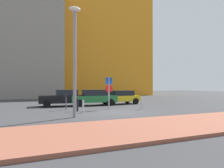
% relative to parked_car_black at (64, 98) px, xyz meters
% --- Properties ---
extents(ground_plane, '(120.00, 120.00, 0.00)m').
position_rel_parked_car_black_xyz_m(ground_plane, '(2.58, -6.36, -0.79)').
color(ground_plane, '#38383A').
extents(sidewalk_brick, '(40.00, 4.37, 0.14)m').
position_rel_parked_car_black_xyz_m(sidewalk_brick, '(2.58, -12.19, -0.72)').
color(sidewalk_brick, '#93513D').
rests_on(sidewalk_brick, ground).
extents(parked_car_black, '(4.51, 2.28, 1.54)m').
position_rel_parked_car_black_xyz_m(parked_car_black, '(0.00, 0.00, 0.00)').
color(parked_car_black, black).
rests_on(parked_car_black, ground).
extents(parked_car_green, '(4.58, 2.20, 1.53)m').
position_rel_parked_car_black_xyz_m(parked_car_green, '(2.85, -0.34, 0.01)').
color(parked_car_green, '#237238').
rests_on(parked_car_green, ground).
extents(parked_car_yellow, '(4.16, 2.11, 1.43)m').
position_rel_parked_car_black_xyz_m(parked_car_yellow, '(5.90, -0.18, -0.03)').
color(parked_car_yellow, gold).
rests_on(parked_car_yellow, ground).
extents(parking_sign_post, '(0.59, 0.17, 2.62)m').
position_rel_parked_car_black_xyz_m(parking_sign_post, '(2.85, -4.20, 0.85)').
color(parking_sign_post, gray).
rests_on(parking_sign_post, ground).
extents(parking_meter, '(0.18, 0.14, 1.31)m').
position_rel_parked_car_black_xyz_m(parking_meter, '(-0.47, -3.37, 0.07)').
color(parking_meter, '#4C4C51').
rests_on(parking_meter, ground).
extents(street_lamp, '(0.70, 0.36, 6.71)m').
position_rel_parked_car_black_xyz_m(street_lamp, '(-0.78, -7.49, 3.18)').
color(street_lamp, gray).
rests_on(street_lamp, ground).
extents(traffic_bollard_near, '(0.13, 0.13, 0.93)m').
position_rel_parked_car_black_xyz_m(traffic_bollard_near, '(0.24, -5.74, -0.32)').
color(traffic_bollard_near, '#B7B7BC').
rests_on(traffic_bollard_near, ground).
extents(traffic_bollard_mid, '(0.15, 0.15, 0.99)m').
position_rel_parked_car_black_xyz_m(traffic_bollard_mid, '(0.13, -4.62, -0.29)').
color(traffic_bollard_mid, black).
rests_on(traffic_bollard_mid, ground).
extents(traffic_bollard_far, '(0.13, 0.13, 0.96)m').
position_rel_parked_car_black_xyz_m(traffic_bollard_far, '(5.35, -5.21, -0.31)').
color(traffic_bollard_far, '#B7B7BC').
rests_on(traffic_bollard_far, ground).
extents(building_colorful_midrise, '(18.84, 13.21, 23.13)m').
position_rel_parked_car_black_xyz_m(building_colorful_midrise, '(12.09, 23.05, 10.78)').
color(building_colorful_midrise, orange).
rests_on(building_colorful_midrise, ground).
extents(building_under_construction, '(13.68, 14.19, 25.89)m').
position_rel_parked_car_black_xyz_m(building_under_construction, '(-4.31, 19.72, 12.16)').
color(building_under_construction, gray).
rests_on(building_under_construction, ground).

